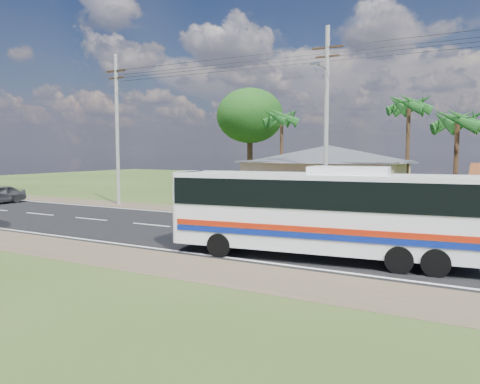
% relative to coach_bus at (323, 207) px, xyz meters
% --- Properties ---
extents(ground, '(120.00, 120.00, 0.00)m').
position_rel_coach_bus_xyz_m(ground, '(-6.19, 3.18, -1.96)').
color(ground, '#2A4117').
rests_on(ground, ground).
extents(road, '(120.00, 16.00, 0.03)m').
position_rel_coach_bus_xyz_m(road, '(-6.19, 3.18, -1.95)').
color(road, black).
rests_on(road, ground).
extents(house, '(12.40, 10.00, 5.00)m').
position_rel_coach_bus_xyz_m(house, '(-5.19, 16.18, 0.68)').
color(house, tan).
rests_on(house, ground).
extents(utility_poles, '(32.80, 2.22, 11.00)m').
position_rel_coach_bus_xyz_m(utility_poles, '(-3.52, 9.67, 3.81)').
color(utility_poles, '#9E9E99').
rests_on(utility_poles, ground).
extents(palm_near, '(2.80, 2.80, 6.70)m').
position_rel_coach_bus_xyz_m(palm_near, '(3.31, 14.18, 3.75)').
color(palm_near, '#47301E').
rests_on(palm_near, ground).
extents(palm_mid, '(2.80, 2.80, 8.20)m').
position_rel_coach_bus_xyz_m(palm_mid, '(-0.19, 18.68, 5.20)').
color(palm_mid, '#47301E').
rests_on(palm_mid, ground).
extents(palm_far, '(2.80, 2.80, 7.70)m').
position_rel_coach_bus_xyz_m(palm_far, '(-10.19, 19.18, 4.72)').
color(palm_far, '#47301E').
rests_on(palm_far, ground).
extents(tree_behind_house, '(6.00, 6.00, 9.61)m').
position_rel_coach_bus_xyz_m(tree_behind_house, '(-14.19, 21.18, 5.16)').
color(tree_behind_house, '#47301E').
rests_on(tree_behind_house, ground).
extents(coach_bus, '(11.24, 3.70, 3.43)m').
position_rel_coach_bus_xyz_m(coach_bus, '(0.00, 0.00, 0.00)').
color(coach_bus, white).
rests_on(coach_bus, ground).
extents(person, '(0.65, 0.52, 1.56)m').
position_rel_coach_bus_xyz_m(person, '(2.16, 7.58, -1.18)').
color(person, '#1B4395').
rests_on(person, ground).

